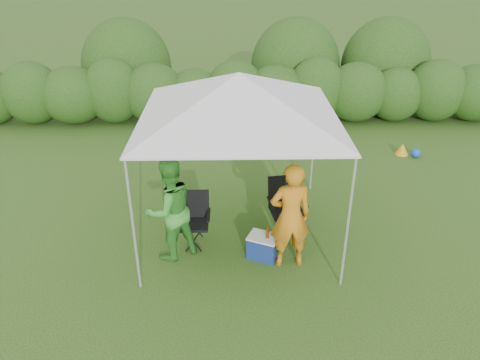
{
  "coord_description": "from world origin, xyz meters",
  "views": [
    {
      "loc": [
        -0.12,
        -6.48,
        4.65
      ],
      "look_at": [
        0.01,
        0.4,
        1.05
      ],
      "focal_mm": 35.0,
      "sensor_mm": 36.0,
      "label": 1
    }
  ],
  "objects_px": {
    "canopy": "(239,96)",
    "chair_right": "(286,202)",
    "chair_left": "(194,215)",
    "woman": "(170,210)",
    "cooler": "(263,247)",
    "man": "(290,216)"
  },
  "relations": [
    {
      "from": "canopy",
      "to": "chair_right",
      "type": "height_order",
      "value": "canopy"
    },
    {
      "from": "canopy",
      "to": "woman",
      "type": "distance_m",
      "value": 2.07
    },
    {
      "from": "man",
      "to": "chair_right",
      "type": "bearing_deg",
      "value": -99.93
    },
    {
      "from": "canopy",
      "to": "chair_left",
      "type": "xyz_separation_m",
      "value": [
        -0.77,
        -0.34,
        -1.95
      ]
    },
    {
      "from": "cooler",
      "to": "chair_left",
      "type": "bearing_deg",
      "value": -178.52
    },
    {
      "from": "canopy",
      "to": "man",
      "type": "bearing_deg",
      "value": -51.9
    },
    {
      "from": "canopy",
      "to": "cooler",
      "type": "distance_m",
      "value": 2.43
    },
    {
      "from": "chair_right",
      "to": "man",
      "type": "xyz_separation_m",
      "value": [
        -0.05,
        -0.95,
        0.31
      ]
    },
    {
      "from": "woman",
      "to": "cooler",
      "type": "distance_m",
      "value": 1.61
    },
    {
      "from": "man",
      "to": "woman",
      "type": "distance_m",
      "value": 1.87
    },
    {
      "from": "canopy",
      "to": "chair_right",
      "type": "bearing_deg",
      "value": -1.55
    },
    {
      "from": "man",
      "to": "cooler",
      "type": "distance_m",
      "value": 0.79
    },
    {
      "from": "chair_left",
      "to": "woman",
      "type": "xyz_separation_m",
      "value": [
        -0.33,
        -0.37,
        0.35
      ]
    },
    {
      "from": "chair_right",
      "to": "man",
      "type": "relative_size",
      "value": 0.57
    },
    {
      "from": "man",
      "to": "cooler",
      "type": "xyz_separation_m",
      "value": [
        -0.39,
        0.16,
        -0.67
      ]
    },
    {
      "from": "woman",
      "to": "cooler",
      "type": "xyz_separation_m",
      "value": [
        1.47,
        -0.1,
        -0.66
      ]
    },
    {
      "from": "canopy",
      "to": "chair_right",
      "type": "relative_size",
      "value": 3.11
    },
    {
      "from": "man",
      "to": "cooler",
      "type": "bearing_deg",
      "value": -30.09
    },
    {
      "from": "chair_right",
      "to": "chair_left",
      "type": "height_order",
      "value": "chair_right"
    },
    {
      "from": "chair_right",
      "to": "man",
      "type": "distance_m",
      "value": 1.0
    },
    {
      "from": "man",
      "to": "canopy",
      "type": "bearing_deg",
      "value": -58.98
    },
    {
      "from": "chair_right",
      "to": "cooler",
      "type": "distance_m",
      "value": 0.97
    }
  ]
}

